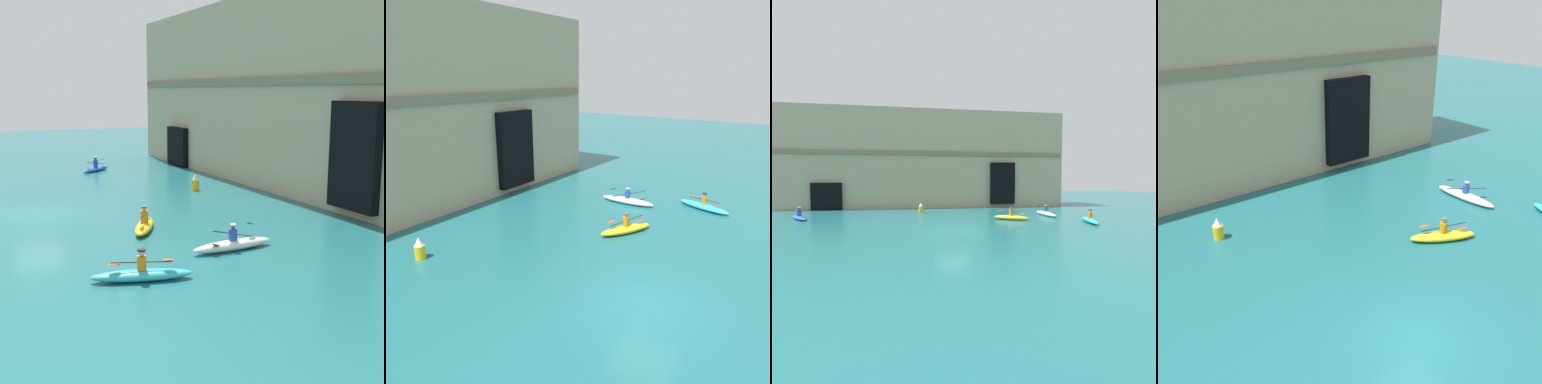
# 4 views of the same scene
# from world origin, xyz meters

# --- Properties ---
(ground_plane) EXTENTS (120.00, 120.00, 0.00)m
(ground_plane) POSITION_xyz_m (0.00, 0.00, 0.00)
(ground_plane) COLOR #1E6066
(kayak_yellow) EXTENTS (3.06, 2.10, 1.15)m
(kayak_yellow) POSITION_xyz_m (5.54, 3.81, 0.25)
(kayak_yellow) COLOR yellow
(kayak_yellow) RESTS_ON ground
(kayak_white) EXTENTS (0.87, 3.63, 1.08)m
(kayak_white) POSITION_xyz_m (9.88, 5.96, 0.24)
(kayak_white) COLOR white
(kayak_white) RESTS_ON ground
(marker_buoy) EXTENTS (0.48, 0.48, 1.08)m
(marker_buoy) POSITION_xyz_m (-2.55, 10.28, 0.50)
(marker_buoy) COLOR yellow
(marker_buoy) RESTS_ON ground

